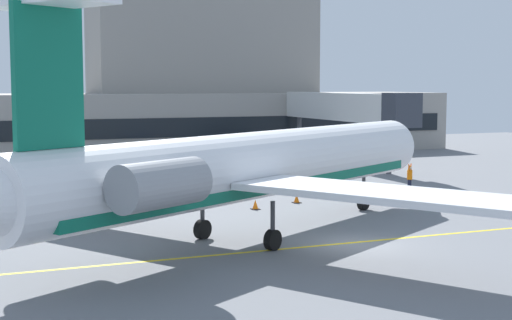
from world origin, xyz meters
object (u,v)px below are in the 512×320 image
at_px(regional_jet, 247,167).
at_px(baggage_tug, 226,164).
at_px(fuel_tank, 312,149).
at_px(marshaller, 410,178).
at_px(pushback_tractor, 115,177).

relative_size(regional_jet, baggage_tug, 7.08).
bearing_deg(fuel_tank, marshaller, -93.74).
distance_m(baggage_tug, marshaller, 15.54).
height_order(baggage_tug, fuel_tank, fuel_tank).
bearing_deg(baggage_tug, pushback_tractor, -149.74).
bearing_deg(regional_jet, pushback_tractor, 96.76).
bearing_deg(baggage_tug, fuel_tank, 17.12).
bearing_deg(marshaller, pushback_tractor, 156.25).
relative_size(fuel_tank, marshaller, 3.41).
distance_m(baggage_tug, fuel_tank, 9.23).
bearing_deg(marshaller, fuel_tank, 86.26).
bearing_deg(pushback_tractor, regional_jet, -83.24).
relative_size(regional_jet, pushback_tractor, 7.41).
relative_size(regional_jet, fuel_tank, 4.52).
relative_size(baggage_tug, pushback_tractor, 1.05).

